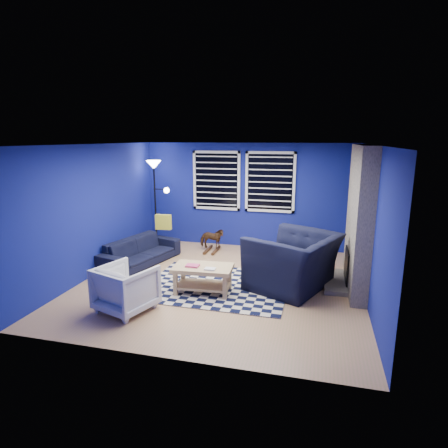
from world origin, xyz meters
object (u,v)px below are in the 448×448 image
object	(u,v)px
sofa	(141,251)
coffee_table	(203,274)
armchair_bent	(126,288)
floor_lamp	(155,177)
cabinet	(298,244)
rocking_horse	(212,238)
armchair_big	(293,261)
tv	(357,197)

from	to	relation	value
sofa	coffee_table	world-z (taller)	sofa
armchair_bent	floor_lamp	world-z (taller)	floor_lamp
coffee_table	armchair_bent	bearing A→B (deg)	-135.40
sofa	cabinet	size ratio (longest dim) A/B	2.87
sofa	floor_lamp	size ratio (longest dim) A/B	0.89
rocking_horse	floor_lamp	size ratio (longest dim) A/B	0.28
armchair_big	rocking_horse	world-z (taller)	armchair_big
tv	sofa	world-z (taller)	tv
tv	cabinet	distance (m)	1.63
armchair_big	armchair_bent	size ratio (longest dim) A/B	1.87
sofa	armchair_bent	xyz separation A→B (m)	(0.79, -2.06, 0.09)
tv	coffee_table	size ratio (longest dim) A/B	0.97
floor_lamp	sofa	bearing A→B (deg)	-80.98
floor_lamp	armchair_bent	bearing A→B (deg)	-73.55
armchair_bent	coffee_table	distance (m)	1.32
coffee_table	cabinet	size ratio (longest dim) A/B	1.59
tv	floor_lamp	bearing A→B (deg)	-179.54
armchair_bent	coffee_table	size ratio (longest dim) A/B	0.77
rocking_horse	floor_lamp	distance (m)	2.00
rocking_horse	cabinet	distance (m)	1.98
tv	cabinet	size ratio (longest dim) A/B	1.53
rocking_horse	coffee_table	xyz separation A→B (m)	(0.52, -2.35, 0.03)
sofa	armchair_bent	world-z (taller)	armchair_bent
sofa	rocking_horse	distance (m)	1.72
armchair_big	armchair_bent	distance (m)	2.88
rocking_horse	armchair_bent	bearing A→B (deg)	168.66
sofa	armchair_bent	size ratio (longest dim) A/B	2.36
tv	armchair_bent	xyz separation A→B (m)	(-3.57, -3.43, -1.04)
sofa	coffee_table	distance (m)	2.07
armchair_big	floor_lamp	world-z (taller)	floor_lamp
armchair_big	coffee_table	xyz separation A→B (m)	(-1.48, -0.62, -0.14)
tv	sofa	size ratio (longest dim) A/B	0.53
armchair_big	floor_lamp	distance (m)	4.08
cabinet	floor_lamp	size ratio (longest dim) A/B	0.31
coffee_table	cabinet	world-z (taller)	cabinet
armchair_bent	tv	bearing A→B (deg)	-117.58
armchair_bent	cabinet	distance (m)	4.22
coffee_table	sofa	bearing A→B (deg)	146.88
armchair_bent	cabinet	bearing A→B (deg)	-106.07
tv	armchair_bent	distance (m)	5.06
tv	sofa	bearing A→B (deg)	-162.57
armchair_bent	sofa	bearing A→B (deg)	-50.44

